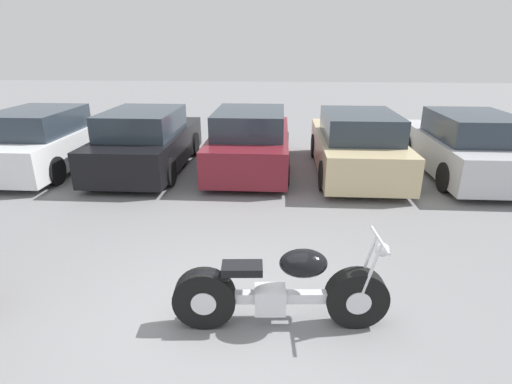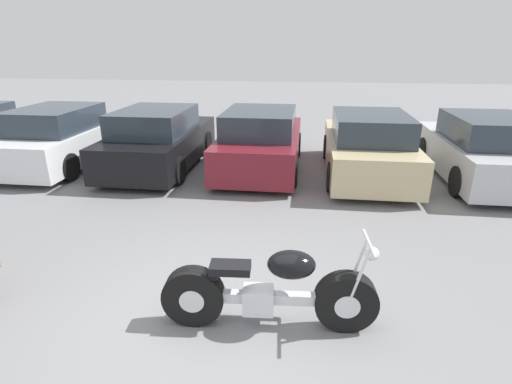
{
  "view_description": "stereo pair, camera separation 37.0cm",
  "coord_description": "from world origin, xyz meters",
  "px_view_note": "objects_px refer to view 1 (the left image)",
  "views": [
    {
      "loc": [
        0.55,
        -3.66,
        3.0
      ],
      "look_at": [
        0.17,
        2.06,
        0.85
      ],
      "focal_mm": 28.0,
      "sensor_mm": 36.0,
      "label": 1
    },
    {
      "loc": [
        0.91,
        -3.62,
        3.0
      ],
      "look_at": [
        0.17,
        2.06,
        0.85
      ],
      "focal_mm": 28.0,
      "sensor_mm": 36.0,
      "label": 2
    }
  ],
  "objects_px": {
    "parked_car_black": "(147,142)",
    "parked_car_silver": "(466,147)",
    "parked_car_white": "(46,141)",
    "motorcycle": "(279,291)",
    "parked_car_champagne": "(356,145)",
    "parked_car_maroon": "(250,142)"
  },
  "relations": [
    {
      "from": "parked_car_black",
      "to": "parked_car_silver",
      "type": "distance_m",
      "value": 7.69
    },
    {
      "from": "parked_car_white",
      "to": "motorcycle",
      "type": "bearing_deg",
      "value": -43.92
    },
    {
      "from": "parked_car_white",
      "to": "parked_car_silver",
      "type": "height_order",
      "value": "same"
    },
    {
      "from": "parked_car_black",
      "to": "parked_car_champagne",
      "type": "relative_size",
      "value": 1.0
    },
    {
      "from": "parked_car_champagne",
      "to": "parked_car_silver",
      "type": "relative_size",
      "value": 1.0
    },
    {
      "from": "parked_car_white",
      "to": "parked_car_maroon",
      "type": "xyz_separation_m",
      "value": [
        5.13,
        0.26,
        0.0
      ]
    },
    {
      "from": "parked_car_black",
      "to": "parked_car_maroon",
      "type": "bearing_deg",
      "value": 4.21
    },
    {
      "from": "motorcycle",
      "to": "parked_car_champagne",
      "type": "relative_size",
      "value": 0.56
    },
    {
      "from": "parked_car_white",
      "to": "parked_car_champagne",
      "type": "height_order",
      "value": "same"
    },
    {
      "from": "motorcycle",
      "to": "parked_car_champagne",
      "type": "xyz_separation_m",
      "value": [
        1.78,
        5.74,
        0.25
      ]
    },
    {
      "from": "parked_car_white",
      "to": "parked_car_maroon",
      "type": "height_order",
      "value": "same"
    },
    {
      "from": "motorcycle",
      "to": "parked_car_white",
      "type": "xyz_separation_m",
      "value": [
        -5.91,
        5.69,
        0.25
      ]
    },
    {
      "from": "motorcycle",
      "to": "parked_car_white",
      "type": "distance_m",
      "value": 8.21
    },
    {
      "from": "parked_car_maroon",
      "to": "parked_car_champagne",
      "type": "distance_m",
      "value": 2.57
    },
    {
      "from": "parked_car_white",
      "to": "parked_car_silver",
      "type": "distance_m",
      "value": 10.25
    },
    {
      "from": "parked_car_white",
      "to": "parked_car_black",
      "type": "relative_size",
      "value": 1.0
    },
    {
      "from": "motorcycle",
      "to": "parked_car_champagne",
      "type": "bearing_deg",
      "value": 72.77
    },
    {
      "from": "parked_car_silver",
      "to": "motorcycle",
      "type": "bearing_deg",
      "value": -126.97
    },
    {
      "from": "parked_car_champagne",
      "to": "parked_car_white",
      "type": "bearing_deg",
      "value": -179.6
    },
    {
      "from": "motorcycle",
      "to": "parked_car_silver",
      "type": "distance_m",
      "value": 7.23
    },
    {
      "from": "motorcycle",
      "to": "parked_car_white",
      "type": "bearing_deg",
      "value": 136.08
    },
    {
      "from": "parked_car_white",
      "to": "parked_car_black",
      "type": "xyz_separation_m",
      "value": [
        2.56,
        0.07,
        0.0
      ]
    }
  ]
}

